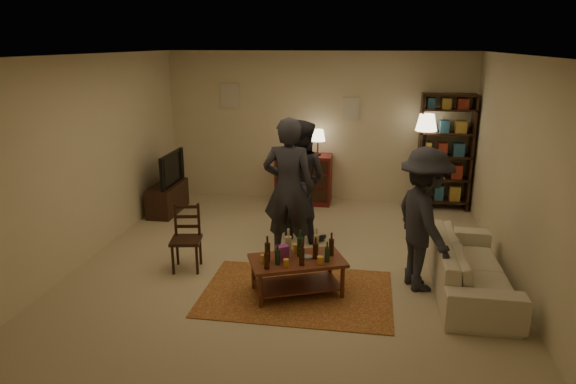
% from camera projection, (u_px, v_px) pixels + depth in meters
% --- Properties ---
extents(floor, '(6.00, 6.00, 0.00)m').
position_uv_depth(floor, '(291.00, 264.00, 6.85)').
color(floor, '#C6B793').
rests_on(floor, ground).
extents(room_shell, '(6.00, 6.00, 6.00)m').
position_uv_depth(room_shell, '(282.00, 101.00, 9.26)').
color(room_shell, beige).
rests_on(room_shell, ground).
extents(rug, '(2.20, 1.50, 0.01)m').
position_uv_depth(rug, '(297.00, 293.00, 6.04)').
color(rug, maroon).
rests_on(rug, ground).
extents(coffee_table, '(1.22, 0.95, 0.78)m').
position_uv_depth(coffee_table, '(297.00, 263.00, 5.93)').
color(coffee_table, brown).
rests_on(coffee_table, ground).
extents(dining_chair, '(0.44, 0.44, 0.87)m').
position_uv_depth(dining_chair, '(187.00, 235.00, 6.61)').
color(dining_chair, black).
rests_on(dining_chair, ground).
extents(tv_stand, '(0.40, 1.00, 1.06)m').
position_uv_depth(tv_stand, '(167.00, 191.00, 8.82)').
color(tv_stand, black).
rests_on(tv_stand, ground).
extents(dresser, '(1.00, 0.50, 1.36)m').
position_uv_depth(dresser, '(304.00, 178.00, 9.31)').
color(dresser, maroon).
rests_on(dresser, ground).
extents(bookshelf, '(0.90, 0.34, 2.02)m').
position_uv_depth(bookshelf, '(445.00, 151.00, 8.84)').
color(bookshelf, black).
rests_on(bookshelf, ground).
extents(floor_lamp, '(0.36, 0.36, 1.68)m').
position_uv_depth(floor_lamp, '(426.00, 129.00, 8.67)').
color(floor_lamp, black).
rests_on(floor_lamp, ground).
extents(sofa, '(0.81, 2.08, 0.61)m').
position_uv_depth(sofa, '(470.00, 266.00, 6.05)').
color(sofa, beige).
rests_on(sofa, ground).
extents(person_left, '(0.73, 0.50, 1.93)m').
position_uv_depth(person_left, '(289.00, 189.00, 6.83)').
color(person_left, '#27272F').
rests_on(person_left, ground).
extents(person_right, '(1.05, 0.93, 1.79)m').
position_uv_depth(person_right, '(300.00, 180.00, 7.55)').
color(person_right, '#2A2A33').
rests_on(person_right, ground).
extents(person_by_sofa, '(0.97, 1.25, 1.71)m').
position_uv_depth(person_by_sofa, '(424.00, 220.00, 5.97)').
color(person_by_sofa, '#26272E').
rests_on(person_by_sofa, ground).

